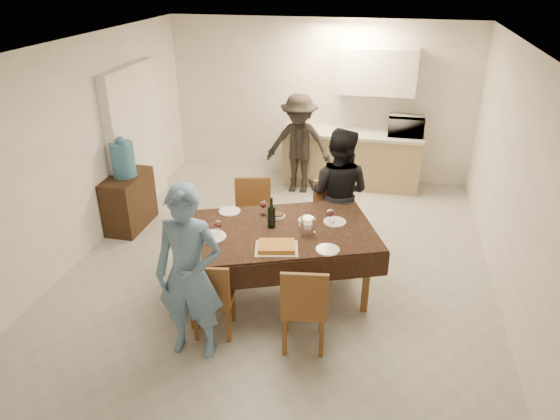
{
  "coord_description": "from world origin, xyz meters",
  "views": [
    {
      "loc": [
        1.1,
        -5.13,
        3.37
      ],
      "look_at": [
        0.05,
        -0.3,
        0.9
      ],
      "focal_mm": 32.0,
      "sensor_mm": 36.0,
      "label": 1
    }
  ],
  "objects_px": {
    "console": "(129,201)",
    "savoury_tart": "(276,246)",
    "microwave": "(406,126)",
    "water_pitcher": "(307,227)",
    "water_jug": "(123,160)",
    "dining_table": "(275,233)",
    "wine_bottle": "(272,213)",
    "person_far": "(338,193)",
    "person_near": "(189,274)",
    "person_kitchen": "(299,144)"
  },
  "relations": [
    {
      "from": "water_pitcher",
      "to": "person_far",
      "type": "distance_m",
      "value": 1.12
    },
    {
      "from": "savoury_tart",
      "to": "person_kitchen",
      "type": "distance_m",
      "value": 3.24
    },
    {
      "from": "water_pitcher",
      "to": "savoury_tart",
      "type": "xyz_separation_m",
      "value": [
        -0.25,
        -0.33,
        -0.08
      ]
    },
    {
      "from": "console",
      "to": "water_pitcher",
      "type": "height_order",
      "value": "water_pitcher"
    },
    {
      "from": "wine_bottle",
      "to": "microwave",
      "type": "distance_m",
      "value": 3.53
    },
    {
      "from": "savoury_tart",
      "to": "console",
      "type": "bearing_deg",
      "value": 148.15
    },
    {
      "from": "wine_bottle",
      "to": "microwave",
      "type": "height_order",
      "value": "microwave"
    },
    {
      "from": "dining_table",
      "to": "savoury_tart",
      "type": "xyz_separation_m",
      "value": [
        0.1,
        -0.38,
        0.06
      ]
    },
    {
      "from": "dining_table",
      "to": "water_pitcher",
      "type": "relative_size",
      "value": 11.48
    },
    {
      "from": "savoury_tart",
      "to": "microwave",
      "type": "bearing_deg",
      "value": 71.04
    },
    {
      "from": "water_pitcher",
      "to": "microwave",
      "type": "relative_size",
      "value": 0.38
    },
    {
      "from": "dining_table",
      "to": "savoury_tart",
      "type": "height_order",
      "value": "savoury_tart"
    },
    {
      "from": "water_jug",
      "to": "savoury_tart",
      "type": "xyz_separation_m",
      "value": [
        2.44,
        -1.52,
        -0.16
      ]
    },
    {
      "from": "console",
      "to": "person_kitchen",
      "type": "relative_size",
      "value": 0.52
    },
    {
      "from": "dining_table",
      "to": "person_far",
      "type": "height_order",
      "value": "person_far"
    },
    {
      "from": "water_pitcher",
      "to": "person_far",
      "type": "bearing_deg",
      "value": 79.7
    },
    {
      "from": "wine_bottle",
      "to": "person_far",
      "type": "height_order",
      "value": "person_far"
    },
    {
      "from": "dining_table",
      "to": "wine_bottle",
      "type": "distance_m",
      "value": 0.22
    },
    {
      "from": "microwave",
      "to": "water_pitcher",
      "type": "bearing_deg",
      "value": 73.17
    },
    {
      "from": "wine_bottle",
      "to": "savoury_tart",
      "type": "bearing_deg",
      "value": -70.77
    },
    {
      "from": "console",
      "to": "wine_bottle",
      "type": "bearing_deg",
      "value": -25.37
    },
    {
      "from": "savoury_tart",
      "to": "microwave",
      "type": "distance_m",
      "value": 3.88
    },
    {
      "from": "savoury_tart",
      "to": "microwave",
      "type": "xyz_separation_m",
      "value": [
        1.26,
        3.67,
        0.22
      ]
    },
    {
      "from": "water_jug",
      "to": "person_kitchen",
      "type": "distance_m",
      "value": 2.69
    },
    {
      "from": "savoury_tart",
      "to": "person_near",
      "type": "relative_size",
      "value": 0.25
    },
    {
      "from": "water_jug",
      "to": "person_near",
      "type": "distance_m",
      "value": 2.83
    },
    {
      "from": "dining_table",
      "to": "console",
      "type": "relative_size",
      "value": 2.89
    },
    {
      "from": "savoury_tart",
      "to": "person_near",
      "type": "xyz_separation_m",
      "value": [
        -0.65,
        -0.67,
        0.02
      ]
    },
    {
      "from": "console",
      "to": "person_far",
      "type": "xyz_separation_m",
      "value": [
        2.89,
        -0.09,
        0.44
      ]
    },
    {
      "from": "dining_table",
      "to": "console",
      "type": "bearing_deg",
      "value": 132.71
    },
    {
      "from": "water_jug",
      "to": "dining_table",
      "type": "bearing_deg",
      "value": -25.9
    },
    {
      "from": "person_kitchen",
      "to": "console",
      "type": "bearing_deg",
      "value": -140.73
    },
    {
      "from": "water_jug",
      "to": "wine_bottle",
      "type": "bearing_deg",
      "value": -25.37
    },
    {
      "from": "wine_bottle",
      "to": "person_near",
      "type": "distance_m",
      "value": 1.22
    },
    {
      "from": "water_jug",
      "to": "person_far",
      "type": "relative_size",
      "value": 0.28
    },
    {
      "from": "console",
      "to": "water_jug",
      "type": "height_order",
      "value": "water_jug"
    },
    {
      "from": "water_pitcher",
      "to": "person_near",
      "type": "bearing_deg",
      "value": -131.99
    },
    {
      "from": "person_kitchen",
      "to": "water_pitcher",
      "type": "bearing_deg",
      "value": -78.06
    },
    {
      "from": "water_jug",
      "to": "person_kitchen",
      "type": "relative_size",
      "value": 0.29
    },
    {
      "from": "wine_bottle",
      "to": "person_kitchen",
      "type": "xyz_separation_m",
      "value": [
        -0.21,
        2.79,
        -0.2
      ]
    },
    {
      "from": "console",
      "to": "wine_bottle",
      "type": "xyz_separation_m",
      "value": [
        2.29,
        -1.09,
        0.61
      ]
    },
    {
      "from": "water_pitcher",
      "to": "water_jug",
      "type": "bearing_deg",
      "value": 156.21
    },
    {
      "from": "person_near",
      "to": "person_far",
      "type": "bearing_deg",
      "value": 60.02
    },
    {
      "from": "savoury_tart",
      "to": "person_far",
      "type": "bearing_deg",
      "value": 72.53
    },
    {
      "from": "water_jug",
      "to": "water_pitcher",
      "type": "xyz_separation_m",
      "value": [
        2.69,
        -1.19,
        -0.08
      ]
    },
    {
      "from": "dining_table",
      "to": "person_near",
      "type": "xyz_separation_m",
      "value": [
        -0.55,
        -1.05,
        0.08
      ]
    },
    {
      "from": "console",
      "to": "savoury_tart",
      "type": "bearing_deg",
      "value": -31.85
    },
    {
      "from": "person_near",
      "to": "person_far",
      "type": "height_order",
      "value": "person_near"
    },
    {
      "from": "water_pitcher",
      "to": "person_far",
      "type": "relative_size",
      "value": 0.13
    },
    {
      "from": "console",
      "to": "person_near",
      "type": "xyz_separation_m",
      "value": [
        1.79,
        -2.19,
        0.48
      ]
    }
  ]
}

